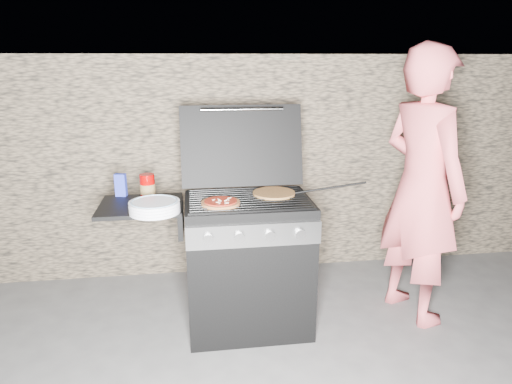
{
  "coord_description": "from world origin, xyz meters",
  "views": [
    {
      "loc": [
        -0.34,
        -2.75,
        1.76
      ],
      "look_at": [
        0.05,
        0.0,
        0.95
      ],
      "focal_mm": 32.0,
      "sensor_mm": 36.0,
      "label": 1
    }
  ],
  "objects": [
    {
      "name": "ground",
      "position": [
        0.0,
        0.0,
        0.0
      ],
      "size": [
        50.0,
        50.0,
        0.0
      ],
      "primitive_type": "plane",
      "color": "slate"
    },
    {
      "name": "stone_wall",
      "position": [
        0.0,
        1.05,
        0.9
      ],
      "size": [
        8.0,
        0.35,
        1.8
      ],
      "primitive_type": "cube",
      "color": "#8B7659",
      "rests_on": "ground"
    },
    {
      "name": "gas_grill",
      "position": [
        -0.25,
        0.0,
        0.46
      ],
      "size": [
        1.34,
        0.79,
        0.91
      ],
      "primitive_type": null,
      "color": "black",
      "rests_on": "ground"
    },
    {
      "name": "pizza_topped",
      "position": [
        -0.18,
        -0.1,
        0.92
      ],
      "size": [
        0.26,
        0.26,
        0.03
      ],
      "primitive_type": null,
      "rotation": [
        0.0,
        0.0,
        -0.11
      ],
      "color": "#D4844E",
      "rests_on": "gas_grill"
    },
    {
      "name": "pizza_plain",
      "position": [
        0.18,
        0.06,
        0.92
      ],
      "size": [
        0.35,
        0.35,
        0.01
      ],
      "primitive_type": "cylinder",
      "rotation": [
        0.0,
        0.0,
        0.3
      ],
      "color": "#DE9D54",
      "rests_on": "gas_grill"
    },
    {
      "name": "sauce_jar",
      "position": [
        -0.64,
        0.16,
        0.98
      ],
      "size": [
        0.1,
        0.1,
        0.15
      ],
      "primitive_type": "cylinder",
      "rotation": [
        0.0,
        0.0,
        0.09
      ],
      "color": "#A00101",
      "rests_on": "gas_grill"
    },
    {
      "name": "blue_carton",
      "position": [
        -0.81,
        0.19,
        0.98
      ],
      "size": [
        0.08,
        0.05,
        0.15
      ],
      "primitive_type": "cube",
      "rotation": [
        0.0,
        0.0,
        -0.2
      ],
      "color": "#2634B5",
      "rests_on": "gas_grill"
    },
    {
      "name": "plate_stack",
      "position": [
        -0.57,
        -0.18,
        0.94
      ],
      "size": [
        0.37,
        0.37,
        0.07
      ],
      "primitive_type": "cylinder",
      "rotation": [
        0.0,
        0.0,
        -0.31
      ],
      "color": "white",
      "rests_on": "gas_grill"
    },
    {
      "name": "person",
      "position": [
        1.18,
        0.01,
        0.93
      ],
      "size": [
        0.63,
        0.78,
        1.87
      ],
      "primitive_type": "imported",
      "rotation": [
        0.0,
        0.0,
        1.87
      ],
      "color": "#E95D63",
      "rests_on": "ground"
    },
    {
      "name": "tongs",
      "position": [
        0.51,
        0.0,
        0.96
      ],
      "size": [
        0.5,
        0.12,
        0.1
      ],
      "primitive_type": "cylinder",
      "rotation": [
        0.0,
        1.4,
        -0.2
      ],
      "color": "black",
      "rests_on": "gas_grill"
    }
  ]
}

